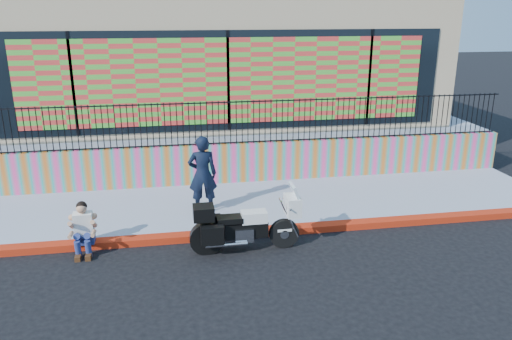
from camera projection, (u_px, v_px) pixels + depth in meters
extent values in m
plane|color=black|center=(253.00, 235.00, 11.08)|extent=(90.00, 90.00, 0.00)
cube|color=#B7230D|center=(253.00, 232.00, 11.06)|extent=(16.00, 0.30, 0.15)
cube|color=#99A3B8|center=(242.00, 205.00, 12.60)|extent=(16.00, 3.00, 0.15)
cube|color=#FF4390|center=(233.00, 163.00, 13.91)|extent=(16.00, 0.20, 1.10)
cube|color=#99A3B8|center=(216.00, 126.00, 18.72)|extent=(16.00, 10.00, 1.25)
cube|color=tan|center=(215.00, 55.00, 17.72)|extent=(14.00, 8.00, 4.00)
cube|color=black|center=(228.00, 81.00, 14.08)|extent=(12.60, 0.04, 2.80)
cube|color=red|center=(228.00, 81.00, 14.05)|extent=(11.48, 0.02, 2.40)
cylinder|color=black|center=(284.00, 233.00, 10.44)|extent=(0.63, 0.13, 0.63)
cylinder|color=black|center=(207.00, 239.00, 10.18)|extent=(0.63, 0.13, 0.63)
cube|color=black|center=(246.00, 229.00, 10.26)|extent=(0.90, 0.27, 0.32)
cube|color=silver|center=(244.00, 233.00, 10.28)|extent=(0.38, 0.32, 0.29)
cube|color=white|center=(254.00, 217.00, 10.21)|extent=(0.52, 0.30, 0.23)
cube|color=black|center=(230.00, 219.00, 10.13)|extent=(0.52, 0.32, 0.11)
cube|color=white|center=(293.00, 205.00, 10.28)|extent=(0.29, 0.49, 0.40)
cube|color=silver|center=(295.00, 191.00, 10.19)|extent=(0.17, 0.44, 0.32)
cube|color=black|center=(204.00, 213.00, 9.99)|extent=(0.42, 0.40, 0.29)
cube|color=black|center=(212.00, 235.00, 9.86)|extent=(0.46, 0.17, 0.38)
cube|color=black|center=(210.00, 224.00, 10.40)|extent=(0.46, 0.17, 0.38)
cube|color=white|center=(284.00, 229.00, 10.41)|extent=(0.30, 0.15, 0.06)
imported|color=black|center=(203.00, 174.00, 11.75)|extent=(0.68, 0.45, 1.86)
cube|color=navy|center=(86.00, 239.00, 10.37)|extent=(0.36, 0.28, 0.18)
cube|color=white|center=(84.00, 224.00, 10.22)|extent=(0.38, 0.27, 0.54)
sphere|color=tan|center=(81.00, 208.00, 10.08)|extent=(0.21, 0.21, 0.21)
cube|color=#472814|center=(78.00, 257.00, 10.00)|extent=(0.11, 0.26, 0.10)
cube|color=#472814|center=(89.00, 256.00, 10.03)|extent=(0.11, 0.26, 0.10)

